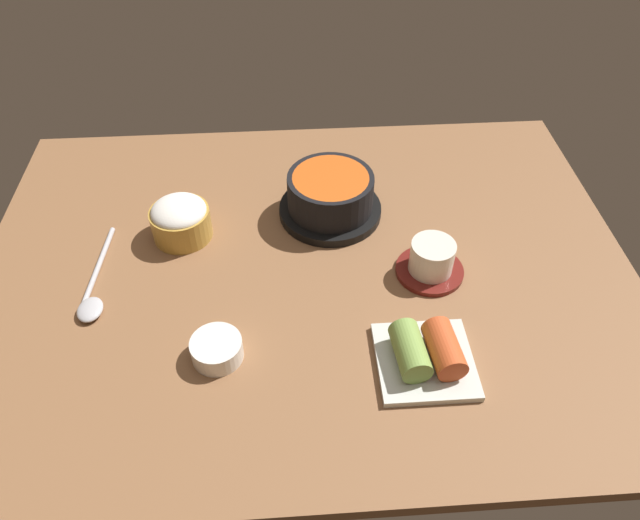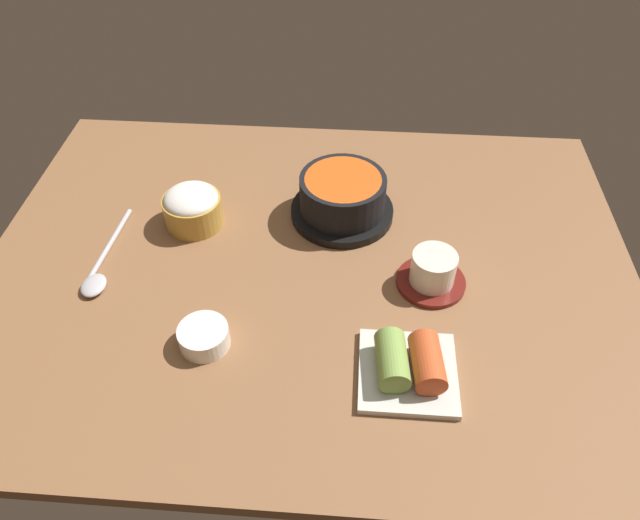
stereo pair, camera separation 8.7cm
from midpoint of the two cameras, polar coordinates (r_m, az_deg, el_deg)
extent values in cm
cube|color=brown|center=(91.64, 1.57, -0.96)|extent=(100.00, 76.00, 2.00)
cylinder|color=black|center=(99.23, 4.66, 4.58)|extent=(17.04, 17.04, 1.52)
cylinder|color=black|center=(96.84, 4.79, 6.28)|extent=(14.06, 14.06, 6.01)
cylinder|color=#D15619|center=(95.18, 4.88, 7.55)|extent=(12.37, 12.37, 0.60)
cylinder|color=#B78C38|center=(97.62, -9.63, 4.55)|extent=(9.44, 9.44, 5.01)
ellipsoid|color=white|center=(96.04, -9.81, 5.69)|extent=(8.69, 8.69, 3.31)
cylinder|color=maroon|center=(90.20, 13.36, -2.19)|extent=(10.27, 10.27, 0.80)
cylinder|color=silver|center=(88.17, 13.66, -0.92)|extent=(6.59, 6.59, 4.94)
cylinder|color=#C6D18C|center=(86.68, 13.90, 0.08)|extent=(5.60, 5.60, 0.40)
cube|color=silver|center=(79.21, 11.63, -10.73)|extent=(12.63, 12.63, 1.00)
cylinder|color=#7A9E47|center=(76.86, 10.25, -9.63)|extent=(4.68, 7.91, 4.03)
cylinder|color=#C64C23|center=(77.57, 13.53, -9.71)|extent=(4.75, 7.94, 4.03)
cylinder|color=white|center=(80.54, -8.08, -7.50)|extent=(6.87, 6.87, 3.01)
cylinder|color=#B73323|center=(79.59, -8.17, -6.97)|extent=(5.64, 5.64, 0.50)
cylinder|color=#B7B7BC|center=(97.58, -17.29, 1.17)|extent=(2.18, 17.45, 0.80)
ellipsoid|color=#B7B7BC|center=(91.53, -18.46, -2.47)|extent=(3.60, 4.68, 1.26)
camera|label=1|loc=(0.04, -87.13, 2.85)|focal=33.24mm
camera|label=2|loc=(0.04, 92.87, -2.85)|focal=33.24mm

